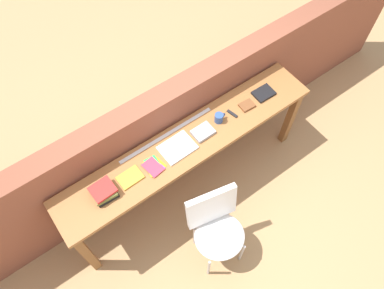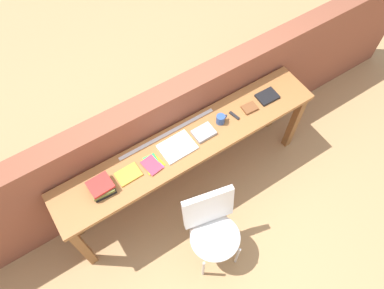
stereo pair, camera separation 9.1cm
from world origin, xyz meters
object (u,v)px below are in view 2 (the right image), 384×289
(magazine_cycling, at_px, (128,174))
(mug, at_px, (221,119))
(book_open_centre, at_px, (177,147))
(pamphlet_pile_colourful, at_px, (153,164))
(book_repair_rightmost, at_px, (267,96))
(leather_journal_brown, at_px, (250,108))
(chair_white_moulded, at_px, (213,227))
(multitool_folded, at_px, (234,116))
(book_stack_leftmost, at_px, (101,187))

(magazine_cycling, distance_m, mug, 0.93)
(book_open_centre, height_order, mug, mug)
(pamphlet_pile_colourful, xyz_separation_m, book_repair_rightmost, (1.24, 0.03, 0.00))
(magazine_cycling, bearing_deg, book_open_centre, -1.32)
(magazine_cycling, distance_m, pamphlet_pile_colourful, 0.21)
(leather_journal_brown, bearing_deg, mug, 179.24)
(pamphlet_pile_colourful, bearing_deg, mug, 3.39)
(chair_white_moulded, height_order, mug, mug)
(leather_journal_brown, bearing_deg, multitool_folded, -179.44)
(pamphlet_pile_colourful, bearing_deg, chair_white_moulded, -72.79)
(pamphlet_pile_colourful, distance_m, multitool_folded, 0.86)
(book_stack_leftmost, height_order, book_repair_rightmost, book_stack_leftmost)
(chair_white_moulded, relative_size, leather_journal_brown, 6.86)
(magazine_cycling, height_order, mug, mug)
(multitool_folded, bearing_deg, leather_journal_brown, -3.32)
(book_stack_leftmost, height_order, book_open_centre, book_stack_leftmost)
(chair_white_moulded, relative_size, multitool_folded, 8.10)
(book_open_centre, relative_size, leather_journal_brown, 2.25)
(pamphlet_pile_colourful, height_order, mug, mug)
(magazine_cycling, bearing_deg, pamphlet_pile_colourful, -8.15)
(chair_white_moulded, height_order, pamphlet_pile_colourful, pamphlet_pile_colourful)
(chair_white_moulded, bearing_deg, book_stack_leftmost, 134.75)
(book_stack_leftmost, relative_size, leather_journal_brown, 1.49)
(chair_white_moulded, bearing_deg, leather_journal_brown, 37.83)
(chair_white_moulded, xyz_separation_m, pamphlet_pile_colourful, (-0.19, 0.63, 0.36))
(book_stack_leftmost, bearing_deg, book_open_centre, 0.46)
(book_stack_leftmost, relative_size, mug, 1.76)
(chair_white_moulded, height_order, book_repair_rightmost, book_repair_rightmost)
(pamphlet_pile_colourful, relative_size, mug, 1.72)
(book_stack_leftmost, distance_m, multitool_folded, 1.31)
(magazine_cycling, height_order, pamphlet_pile_colourful, magazine_cycling)
(book_repair_rightmost, bearing_deg, mug, -179.24)
(book_open_centre, relative_size, multitool_folded, 2.65)
(chair_white_moulded, bearing_deg, book_repair_rightmost, 32.24)
(multitool_folded, bearing_deg, mug, 173.83)
(multitool_folded, xyz_separation_m, leather_journal_brown, (0.16, -0.01, 0.00))
(leather_journal_brown, bearing_deg, chair_white_moulded, -138.29)
(magazine_cycling, bearing_deg, multitool_folded, -1.50)
(magazine_cycling, xyz_separation_m, mug, (0.93, 0.02, 0.04))
(mug, distance_m, leather_journal_brown, 0.31)
(magazine_cycling, xyz_separation_m, leather_journal_brown, (1.24, -0.01, 0.00))
(book_open_centre, distance_m, multitool_folded, 0.60)
(chair_white_moulded, height_order, magazine_cycling, magazine_cycling)
(leather_journal_brown, bearing_deg, magazine_cycling, -176.41)
(magazine_cycling, xyz_separation_m, book_open_centre, (0.47, 0.00, 0.00))
(leather_journal_brown, bearing_deg, book_open_centre, -176.81)
(multitool_folded, distance_m, leather_journal_brown, 0.16)
(mug, relative_size, book_repair_rightmost, 0.58)
(magazine_cycling, height_order, multitool_folded, magazine_cycling)
(magazine_cycling, relative_size, pamphlet_pile_colourful, 1.03)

